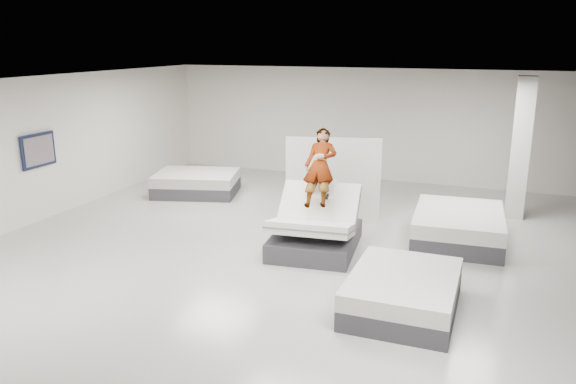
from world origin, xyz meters
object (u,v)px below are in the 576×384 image
object	(u,v)px
flat_bed_left_far	(197,183)
column	(520,149)
flat_bed_right_far	(458,227)
divider_panel	(333,180)
hero_bed	(316,230)
wall_poster	(38,150)
person	(320,181)
remote	(327,197)
flat_bed_right_near	(403,292)

from	to	relation	value
flat_bed_left_far	column	world-z (taller)	column
flat_bed_right_far	flat_bed_left_far	xyz separation A→B (m)	(-6.78, 1.33, -0.02)
divider_panel	flat_bed_left_far	xyz separation A→B (m)	(-4.03, 0.97, -0.66)
hero_bed	wall_poster	distance (m)	6.44
divider_panel	person	bearing A→B (deg)	-96.31
flat_bed_right_far	column	xyz separation A→B (m)	(1.07, 2.14, 1.29)
person	flat_bed_right_far	xyz separation A→B (m)	(2.58, 1.14, -0.97)
divider_panel	flat_bed_right_far	distance (m)	2.85
remote	column	world-z (taller)	column
person	column	bearing A→B (deg)	35.86
hero_bed	divider_panel	world-z (taller)	divider_panel
person	wall_poster	bearing A→B (deg)	-179.58
hero_bed	person	bearing A→B (deg)	96.10
person	flat_bed_right_near	world-z (taller)	person
hero_bed	flat_bed_right_far	bearing A→B (deg)	29.98
divider_panel	column	bearing A→B (deg)	12.00
person	flat_bed_left_far	size ratio (longest dim) A/B	0.69
divider_panel	flat_bed_left_far	distance (m)	4.20
person	flat_bed_right_far	bearing A→B (deg)	17.80
person	flat_bed_right_far	size ratio (longest dim) A/B	0.71
person	wall_poster	size ratio (longest dim) A/B	1.77
hero_bed	flat_bed_right_near	distance (m)	2.82
hero_bed	remote	bearing A→B (deg)	0.04
hero_bed	flat_bed_left_far	xyz separation A→B (m)	(-4.24, 2.80, -0.11)
hero_bed	flat_bed_left_far	world-z (taller)	hero_bed
hero_bed	wall_poster	size ratio (longest dim) A/B	2.31
person	flat_bed_left_far	world-z (taller)	person
person	remote	distance (m)	0.46
divider_panel	flat_bed_right_near	xyz separation A→B (m)	(2.24, -3.78, -0.67)
wall_poster	remote	bearing A→B (deg)	3.44
person	divider_panel	world-z (taller)	person
hero_bed	flat_bed_right_near	world-z (taller)	hero_bed
remote	flat_bed_right_near	size ratio (longest dim) A/B	0.07
column	remote	bearing A→B (deg)	-133.26
remote	flat_bed_right_near	world-z (taller)	remote
flat_bed_right_near	wall_poster	size ratio (longest dim) A/B	2.16
person	flat_bed_left_far	distance (m)	4.98
hero_bed	flat_bed_right_far	distance (m)	2.94
person	divider_panel	bearing A→B (deg)	90.58
divider_panel	column	xyz separation A→B (m)	(3.83, 1.78, 0.65)
remote	flat_bed_left_far	bearing A→B (deg)	141.82
person	flat_bed_left_far	xyz separation A→B (m)	(-4.21, 2.47, -1.00)
remote	flat_bed_right_far	distance (m)	2.85
divider_panel	wall_poster	world-z (taller)	wall_poster
person	remote	world-z (taller)	person
wall_poster	hero_bed	bearing A→B (deg)	3.56
remote	flat_bed_left_far	world-z (taller)	remote
remote	divider_panel	bearing A→B (deg)	97.21
flat_bed_right_far	flat_bed_right_near	xyz separation A→B (m)	(-0.52, -3.42, -0.03)
remote	flat_bed_left_far	distance (m)	5.33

